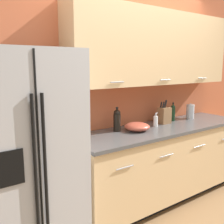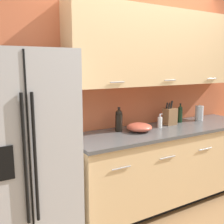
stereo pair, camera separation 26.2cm
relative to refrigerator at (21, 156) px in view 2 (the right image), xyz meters
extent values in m
cube|color=#BC5B38|center=(1.42, 0.39, 0.43)|extent=(10.00, 0.05, 2.60)
cube|color=#E0B77F|center=(1.65, 0.20, 0.94)|extent=(2.29, 0.32, 0.84)
cylinder|color=#99999E|center=(0.96, 0.03, 0.58)|extent=(0.16, 0.01, 0.01)
cylinder|color=#99999E|center=(1.65, 0.03, 0.58)|extent=(0.16, 0.01, 0.01)
cylinder|color=#99999E|center=(2.34, 0.03, 0.58)|extent=(0.16, 0.01, 0.01)
cube|color=black|center=(1.65, 0.08, -0.83)|extent=(2.26, 0.54, 0.09)
cube|color=#E0B77F|center=(1.65, 0.04, -0.39)|extent=(2.30, 0.62, 0.78)
cube|color=#4C4C4C|center=(1.65, 0.03, 0.02)|extent=(2.32, 0.64, 0.03)
cylinder|color=#99999E|center=(0.82, -0.28, -0.18)|extent=(0.20, 0.01, 0.01)
cylinder|color=#99999E|center=(1.37, -0.28, -0.18)|extent=(0.20, 0.01, 0.01)
cylinder|color=#99999E|center=(1.93, -0.28, -0.18)|extent=(0.20, 0.01, 0.01)
cube|color=#B2B2B5|center=(0.00, 0.00, 0.00)|extent=(0.84, 0.71, 1.75)
cube|color=black|center=(0.00, -0.36, 0.00)|extent=(0.01, 0.01, 1.71)
cylinder|color=black|center=(-0.03, -0.37, 0.09)|extent=(0.02, 0.02, 0.96)
cylinder|color=black|center=(0.04, -0.37, 0.09)|extent=(0.02, 0.02, 0.96)
cube|color=black|center=(-0.19, -0.36, 0.09)|extent=(0.16, 0.01, 0.24)
cube|color=olive|center=(1.78, 0.15, 0.13)|extent=(0.14, 0.12, 0.20)
cylinder|color=black|center=(1.74, 0.17, 0.27)|extent=(0.02, 0.03, 0.07)
cylinder|color=black|center=(1.74, 0.14, 0.26)|extent=(0.02, 0.03, 0.06)
cylinder|color=black|center=(1.78, 0.17, 0.27)|extent=(0.02, 0.03, 0.07)
cylinder|color=black|center=(1.78, 0.14, 0.28)|extent=(0.02, 0.04, 0.10)
cylinder|color=black|center=(1.07, 0.18, 0.13)|extent=(0.08, 0.08, 0.19)
sphere|color=black|center=(1.07, 0.18, 0.24)|extent=(0.08, 0.08, 0.08)
cylinder|color=black|center=(1.07, 0.18, 0.25)|extent=(0.03, 0.03, 0.06)
cylinder|color=black|center=(1.07, 0.18, 0.29)|extent=(0.03, 0.03, 0.02)
cylinder|color=white|center=(1.58, 0.10, 0.10)|extent=(0.05, 0.05, 0.12)
cylinder|color=#B2B2B5|center=(1.58, 0.10, 0.17)|extent=(0.02, 0.02, 0.04)
cylinder|color=#B2B2B5|center=(1.59, 0.10, 0.19)|extent=(0.03, 0.01, 0.01)
cylinder|color=black|center=(1.98, 0.19, 0.12)|extent=(0.06, 0.06, 0.17)
sphere|color=black|center=(1.98, 0.19, 0.21)|extent=(0.06, 0.06, 0.06)
cylinder|color=black|center=(1.98, 0.19, 0.23)|extent=(0.02, 0.02, 0.06)
cylinder|color=black|center=(1.98, 0.19, 0.27)|extent=(0.02, 0.02, 0.01)
cylinder|color=#B7B7BA|center=(2.28, 0.15, 0.13)|extent=(0.11, 0.11, 0.18)
cylinder|color=#B7B7BA|center=(2.28, 0.15, 0.22)|extent=(0.11, 0.11, 0.01)
sphere|color=#B7B7BA|center=(2.28, 0.15, 0.23)|extent=(0.02, 0.02, 0.02)
ellipsoid|color=#B24C38|center=(1.26, 0.07, 0.08)|extent=(0.28, 0.28, 0.09)
camera|label=1|loc=(-0.60, -2.05, 0.75)|focal=42.00mm
camera|label=2|loc=(-0.38, -2.19, 0.75)|focal=42.00mm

